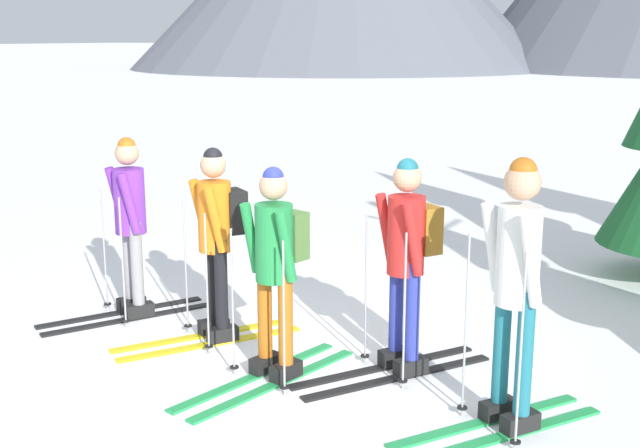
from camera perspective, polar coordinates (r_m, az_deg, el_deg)
ground_plane at (r=6.65m, az=-2.59°, el=-9.38°), size 400.00×400.00×0.00m
skier_in_purple at (r=7.54m, az=-13.28°, el=0.24°), size 1.00×1.54×1.66m
skier_in_orange at (r=6.81m, az=-7.30°, el=-0.72°), size 1.11×1.54×1.65m
skier_in_green at (r=6.00m, az=-3.15°, el=-2.74°), size 0.62×1.69×1.62m
skier_in_red at (r=6.13m, az=6.13°, el=-2.18°), size 1.12×1.58×1.67m
skier_in_white at (r=5.33m, az=13.61°, el=-3.96°), size 1.07×1.50×1.81m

